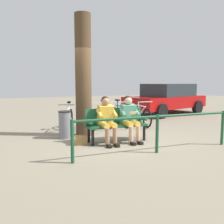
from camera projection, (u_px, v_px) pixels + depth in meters
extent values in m
plane|color=gray|center=(119.00, 141.00, 6.67)|extent=(40.00, 40.00, 0.00)
cube|color=#194C2D|center=(117.00, 126.00, 6.51)|extent=(1.62, 0.54, 0.05)
cube|color=#194C2D|center=(114.00, 116.00, 6.66)|extent=(1.61, 0.23, 0.42)
cube|color=#194C2D|center=(143.00, 119.00, 6.78)|extent=(0.08, 0.40, 0.05)
cube|color=#194C2D|center=(89.00, 122.00, 6.21)|extent=(0.08, 0.40, 0.05)
cylinder|color=black|center=(144.00, 133.00, 6.66)|extent=(0.07, 0.07, 0.40)
cylinder|color=black|center=(93.00, 138.00, 6.11)|extent=(0.07, 0.07, 0.40)
cylinder|color=black|center=(138.00, 131.00, 6.97)|extent=(0.07, 0.07, 0.40)
cylinder|color=black|center=(89.00, 135.00, 6.43)|extent=(0.07, 0.07, 0.40)
cube|color=#4C8C7A|center=(128.00, 114.00, 6.62)|extent=(0.40, 0.33, 0.55)
sphere|color=#D8A884|center=(128.00, 101.00, 6.56)|extent=(0.21, 0.21, 0.21)
sphere|color=black|center=(128.00, 99.00, 6.58)|extent=(0.20, 0.20, 0.20)
cylinder|color=gold|center=(135.00, 123.00, 6.50)|extent=(0.17, 0.41, 0.15)
cylinder|color=#D8A884|center=(138.00, 135.00, 6.35)|extent=(0.11, 0.11, 0.45)
cube|color=black|center=(140.00, 143.00, 6.28)|extent=(0.10, 0.23, 0.07)
cylinder|color=#4C8C7A|center=(137.00, 112.00, 6.58)|extent=(0.11, 0.31, 0.23)
cylinder|color=gold|center=(128.00, 124.00, 6.43)|extent=(0.17, 0.41, 0.15)
cylinder|color=#D8A884|center=(131.00, 135.00, 6.27)|extent=(0.11, 0.11, 0.45)
cube|color=black|center=(133.00, 143.00, 6.20)|extent=(0.10, 0.23, 0.07)
cylinder|color=#4C8C7A|center=(123.00, 113.00, 6.43)|extent=(0.11, 0.31, 0.23)
cube|color=silver|center=(133.00, 113.00, 6.34)|extent=(0.21, 0.13, 0.09)
cube|color=gold|center=(105.00, 115.00, 6.38)|extent=(0.40, 0.33, 0.55)
sphere|color=#A87554|center=(106.00, 102.00, 6.32)|extent=(0.21, 0.21, 0.21)
sphere|color=black|center=(105.00, 100.00, 6.34)|extent=(0.20, 0.20, 0.20)
cylinder|color=gold|center=(112.00, 125.00, 6.26)|extent=(0.17, 0.41, 0.15)
cylinder|color=#A87554|center=(115.00, 137.00, 6.11)|extent=(0.11, 0.11, 0.45)
cube|color=black|center=(117.00, 145.00, 6.04)|extent=(0.10, 0.23, 0.07)
cylinder|color=gold|center=(114.00, 113.00, 6.34)|extent=(0.11, 0.31, 0.23)
cylinder|color=gold|center=(104.00, 125.00, 6.18)|extent=(0.17, 0.41, 0.15)
cylinder|color=#A87554|center=(107.00, 137.00, 6.03)|extent=(0.11, 0.11, 0.45)
cube|color=black|center=(109.00, 146.00, 5.96)|extent=(0.10, 0.23, 0.07)
cylinder|color=gold|center=(99.00, 114.00, 6.19)|extent=(0.11, 0.31, 0.23)
cube|color=olive|center=(81.00, 140.00, 6.19)|extent=(0.33, 0.23, 0.24)
cylinder|color=#4C3823|center=(83.00, 76.00, 7.12)|extent=(0.46, 0.46, 3.46)
cylinder|color=slate|center=(65.00, 125.00, 6.90)|extent=(0.34, 0.34, 0.74)
cylinder|color=black|center=(65.00, 111.00, 6.86)|extent=(0.36, 0.36, 0.03)
torus|color=black|center=(147.00, 118.00, 8.50)|extent=(0.13, 0.66, 0.66)
cylinder|color=silver|center=(147.00, 118.00, 8.50)|extent=(0.06, 0.06, 0.06)
torus|color=black|center=(135.00, 115.00, 9.45)|extent=(0.13, 0.66, 0.66)
cylinder|color=silver|center=(135.00, 115.00, 9.45)|extent=(0.06, 0.06, 0.06)
cylinder|color=silver|center=(141.00, 106.00, 8.93)|extent=(0.11, 0.63, 0.04)
cylinder|color=silver|center=(142.00, 112.00, 8.88)|extent=(0.10, 0.60, 0.43)
cylinder|color=silver|center=(138.00, 107.00, 9.11)|extent=(0.04, 0.04, 0.55)
cube|color=black|center=(138.00, 100.00, 9.08)|extent=(0.11, 0.23, 0.05)
cylinder|color=#B2B2B7|center=(146.00, 102.00, 8.53)|extent=(0.48, 0.08, 0.03)
torus|color=black|center=(127.00, 118.00, 8.44)|extent=(0.06, 0.66, 0.66)
cylinder|color=silver|center=(127.00, 118.00, 8.44)|extent=(0.05, 0.06, 0.06)
torus|color=black|center=(113.00, 115.00, 9.35)|extent=(0.06, 0.66, 0.66)
cylinder|color=silver|center=(113.00, 115.00, 9.35)|extent=(0.05, 0.06, 0.06)
cylinder|color=#1E519E|center=(120.00, 106.00, 8.85)|extent=(0.04, 0.63, 0.04)
cylinder|color=#1E519E|center=(121.00, 112.00, 8.80)|extent=(0.04, 0.60, 0.43)
cylinder|color=#1E519E|center=(117.00, 108.00, 9.02)|extent=(0.04, 0.04, 0.55)
cube|color=black|center=(117.00, 100.00, 8.99)|extent=(0.09, 0.22, 0.05)
cylinder|color=#B2B2B7|center=(125.00, 102.00, 8.46)|extent=(0.48, 0.03, 0.03)
torus|color=black|center=(109.00, 120.00, 8.20)|extent=(0.14, 0.66, 0.66)
cylinder|color=silver|center=(109.00, 120.00, 8.20)|extent=(0.06, 0.07, 0.06)
torus|color=black|center=(100.00, 116.00, 9.15)|extent=(0.14, 0.66, 0.66)
cylinder|color=silver|center=(100.00, 116.00, 9.15)|extent=(0.06, 0.07, 0.06)
cylinder|color=#337238|center=(104.00, 107.00, 8.63)|extent=(0.11, 0.63, 0.04)
cylinder|color=#337238|center=(105.00, 113.00, 8.58)|extent=(0.11, 0.60, 0.43)
cylinder|color=#337238|center=(103.00, 108.00, 8.81)|extent=(0.04, 0.04, 0.55)
cube|color=black|center=(103.00, 100.00, 8.78)|extent=(0.11, 0.23, 0.05)
cylinder|color=#B2B2B7|center=(108.00, 103.00, 8.23)|extent=(0.48, 0.09, 0.03)
torus|color=black|center=(92.00, 121.00, 7.88)|extent=(0.08, 0.66, 0.66)
cylinder|color=silver|center=(92.00, 121.00, 7.88)|extent=(0.05, 0.06, 0.06)
torus|color=black|center=(81.00, 117.00, 8.78)|extent=(0.08, 0.66, 0.66)
cylinder|color=silver|center=(81.00, 117.00, 8.78)|extent=(0.05, 0.06, 0.06)
cylinder|color=#1E519E|center=(86.00, 108.00, 8.28)|extent=(0.06, 0.63, 0.04)
cylinder|color=#1E519E|center=(87.00, 114.00, 8.24)|extent=(0.06, 0.60, 0.43)
cylinder|color=#1E519E|center=(84.00, 109.00, 8.45)|extent=(0.04, 0.04, 0.55)
cube|color=black|center=(84.00, 101.00, 8.42)|extent=(0.10, 0.22, 0.05)
cylinder|color=#B2B2B7|center=(91.00, 103.00, 7.90)|extent=(0.48, 0.05, 0.03)
torus|color=black|center=(66.00, 123.00, 7.43)|extent=(0.32, 0.63, 0.66)
cylinder|color=silver|center=(66.00, 123.00, 7.43)|extent=(0.07, 0.08, 0.06)
torus|color=black|center=(71.00, 118.00, 8.44)|extent=(0.32, 0.63, 0.66)
cylinder|color=silver|center=(71.00, 118.00, 8.44)|extent=(0.07, 0.08, 0.06)
cylinder|color=silver|center=(68.00, 109.00, 7.89)|extent=(0.30, 0.59, 0.04)
cylinder|color=silver|center=(68.00, 116.00, 7.83)|extent=(0.28, 0.56, 0.43)
cylinder|color=silver|center=(69.00, 111.00, 8.08)|extent=(0.04, 0.04, 0.55)
cube|color=black|center=(69.00, 102.00, 8.04)|extent=(0.17, 0.24, 0.05)
cylinder|color=#B2B2B7|center=(66.00, 105.00, 7.46)|extent=(0.45, 0.23, 0.03)
cylinder|color=#194C2D|center=(222.00, 128.00, 6.19)|extent=(0.07, 0.07, 0.85)
cylinder|color=#194C2D|center=(157.00, 134.00, 5.48)|extent=(0.07, 0.07, 0.85)
cylinder|color=#194C2D|center=(72.00, 142.00, 4.77)|extent=(0.07, 0.07, 0.85)
cylinder|color=#194C2D|center=(157.00, 116.00, 5.43)|extent=(3.79, 0.29, 0.06)
cube|color=#A50C0C|center=(166.00, 102.00, 12.16)|extent=(4.50, 2.71, 0.55)
cube|color=#262D33|center=(168.00, 90.00, 12.21)|extent=(2.63, 2.14, 0.60)
cylinder|color=black|center=(162.00, 111.00, 10.64)|extent=(0.67, 0.36, 0.64)
cylinder|color=black|center=(132.00, 108.00, 12.03)|extent=(0.67, 0.36, 0.64)
cylinder|color=black|center=(197.00, 107.00, 12.35)|extent=(0.67, 0.36, 0.64)
cylinder|color=black|center=(168.00, 105.00, 13.74)|extent=(0.67, 0.36, 0.64)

